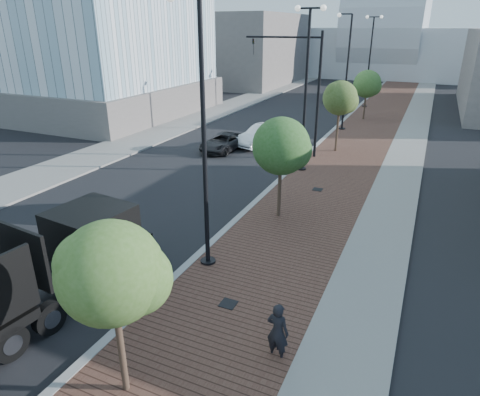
% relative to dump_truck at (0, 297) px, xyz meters
% --- Properties ---
extents(sidewalk, '(7.00, 140.00, 0.12)m').
position_rel_dump_truck_xyz_m(sidewalk, '(6.27, 35.76, -1.24)').
color(sidewalk, '#4C2D23').
rests_on(sidewalk, ground).
extents(concrete_strip, '(2.40, 140.00, 0.13)m').
position_rel_dump_truck_xyz_m(concrete_strip, '(8.97, 35.76, -1.24)').
color(concrete_strip, slate).
rests_on(concrete_strip, ground).
extents(curb, '(0.30, 140.00, 0.14)m').
position_rel_dump_truck_xyz_m(curb, '(2.77, 35.76, -1.23)').
color(curb, gray).
rests_on(curb, ground).
extents(west_sidewalk, '(4.00, 140.00, 0.12)m').
position_rel_dump_truck_xyz_m(west_sidewalk, '(-10.23, 35.76, -1.24)').
color(west_sidewalk, slate).
rests_on(west_sidewalk, ground).
extents(dump_truck, '(3.63, 13.48, 3.09)m').
position_rel_dump_truck_xyz_m(dump_truck, '(0.00, 0.00, 0.00)').
color(dump_truck, black).
rests_on(dump_truck, ground).
extents(white_sedan, '(2.92, 4.89, 1.52)m').
position_rel_dump_truck_xyz_m(white_sedan, '(-0.99, 22.39, -0.54)').
color(white_sedan, white).
rests_on(white_sedan, ground).
extents(dark_car_mid, '(2.42, 4.52, 1.21)m').
position_rel_dump_truck_xyz_m(dark_car_mid, '(-3.02, 20.00, -0.70)').
color(dark_car_mid, black).
rests_on(dark_car_mid, ground).
extents(dark_car_far, '(3.19, 4.36, 1.17)m').
position_rel_dump_truck_xyz_m(dark_car_far, '(-0.41, 42.73, -0.71)').
color(dark_car_far, black).
rests_on(dark_car_far, ground).
extents(pedestrian, '(0.67, 0.48, 1.70)m').
position_rel_dump_truck_xyz_m(pedestrian, '(7.29, 2.34, -0.45)').
color(pedestrian, black).
rests_on(pedestrian, ground).
extents(streetlight_1, '(1.44, 0.56, 9.21)m').
position_rel_dump_truck_xyz_m(streetlight_1, '(3.25, 5.76, 3.04)').
color(streetlight_1, black).
rests_on(streetlight_1, ground).
extents(streetlight_2, '(1.72, 0.56, 9.28)m').
position_rel_dump_truck_xyz_m(streetlight_2, '(3.37, 17.76, 3.52)').
color(streetlight_2, black).
rests_on(streetlight_2, ground).
extents(streetlight_3, '(1.44, 0.56, 9.21)m').
position_rel_dump_truck_xyz_m(streetlight_3, '(3.25, 29.76, 3.04)').
color(streetlight_3, black).
rests_on(streetlight_3, ground).
extents(streetlight_4, '(1.72, 0.56, 9.28)m').
position_rel_dump_truck_xyz_m(streetlight_4, '(3.37, 41.76, 3.52)').
color(streetlight_4, black).
rests_on(streetlight_4, ground).
extents(traffic_mast, '(5.09, 0.20, 8.00)m').
position_rel_dump_truck_xyz_m(traffic_mast, '(2.47, 20.76, 3.68)').
color(traffic_mast, black).
rests_on(traffic_mast, ground).
extents(tree_0, '(2.35, 2.30, 4.51)m').
position_rel_dump_truck_xyz_m(tree_0, '(4.41, -0.21, 2.05)').
color(tree_0, '#382619').
rests_on(tree_0, ground).
extents(tree_1, '(2.55, 2.53, 4.67)m').
position_rel_dump_truck_xyz_m(tree_1, '(4.41, 10.79, 2.10)').
color(tree_1, '#382619').
rests_on(tree_1, ground).
extents(tree_2, '(2.36, 2.31, 4.93)m').
position_rel_dump_truck_xyz_m(tree_2, '(4.41, 22.79, 2.45)').
color(tree_2, '#382619').
rests_on(tree_2, ground).
extents(tree_3, '(2.52, 2.50, 4.59)m').
position_rel_dump_truck_xyz_m(tree_3, '(4.41, 34.79, 2.03)').
color(tree_3, '#382619').
rests_on(tree_3, ground).
extents(tower_podium, '(19.00, 19.00, 3.00)m').
position_rel_dump_truck_xyz_m(tower_podium, '(-21.23, 27.76, 0.20)').
color(tower_podium, '#605A57').
rests_on(tower_podium, ground).
extents(convention_center, '(50.00, 30.00, 50.00)m').
position_rel_dump_truck_xyz_m(convention_center, '(0.77, 80.76, 4.70)').
color(convention_center, '#B1B8BB').
rests_on(convention_center, ground).
extents(commercial_block_nw, '(14.00, 20.00, 10.00)m').
position_rel_dump_truck_xyz_m(commercial_block_nw, '(-17.23, 55.76, 3.70)').
color(commercial_block_nw, '#5F5956').
rests_on(commercial_block_nw, ground).
extents(utility_cover_1, '(0.50, 0.50, 0.02)m').
position_rel_dump_truck_xyz_m(utility_cover_1, '(5.17, 3.76, -1.17)').
color(utility_cover_1, black).
rests_on(utility_cover_1, sidewalk).
extents(utility_cover_2, '(0.50, 0.50, 0.02)m').
position_rel_dump_truck_xyz_m(utility_cover_2, '(5.17, 14.76, -1.17)').
color(utility_cover_2, black).
rests_on(utility_cover_2, sidewalk).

